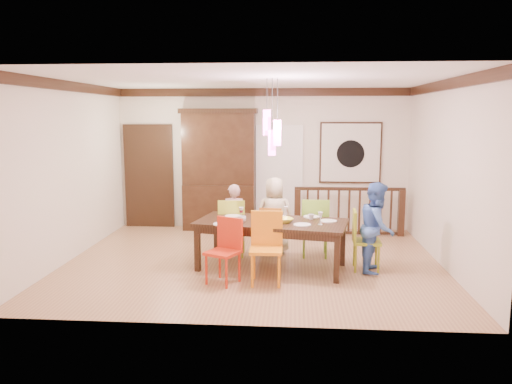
# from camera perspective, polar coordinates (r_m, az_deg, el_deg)

# --- Properties ---
(floor) EXTENTS (6.00, 6.00, 0.00)m
(floor) POSITION_cam_1_polar(r_m,az_deg,el_deg) (8.20, -0.36, -7.95)
(floor) COLOR #A06F4D
(floor) RESTS_ON ground
(ceiling) EXTENTS (6.00, 6.00, 0.00)m
(ceiling) POSITION_cam_1_polar(r_m,az_deg,el_deg) (7.87, -0.38, 12.72)
(ceiling) COLOR white
(ceiling) RESTS_ON wall_back
(wall_back) EXTENTS (6.00, 0.00, 6.00)m
(wall_back) POSITION_cam_1_polar(r_m,az_deg,el_deg) (10.38, 0.75, 3.75)
(wall_back) COLOR silver
(wall_back) RESTS_ON floor
(wall_left) EXTENTS (0.00, 5.00, 5.00)m
(wall_left) POSITION_cam_1_polar(r_m,az_deg,el_deg) (8.68, -20.55, 2.20)
(wall_left) COLOR silver
(wall_left) RESTS_ON floor
(wall_right) EXTENTS (0.00, 5.00, 5.00)m
(wall_right) POSITION_cam_1_polar(r_m,az_deg,el_deg) (8.22, 20.97, 1.85)
(wall_right) COLOR silver
(wall_right) RESTS_ON floor
(crown_molding) EXTENTS (6.00, 5.00, 0.16)m
(crown_molding) POSITION_cam_1_polar(r_m,az_deg,el_deg) (7.86, -0.38, 12.14)
(crown_molding) COLOR black
(crown_molding) RESTS_ON wall_back
(panel_door) EXTENTS (1.04, 0.07, 2.24)m
(panel_door) POSITION_cam_1_polar(r_m,az_deg,el_deg) (10.79, -12.10, 1.61)
(panel_door) COLOR black
(panel_door) RESTS_ON wall_back
(white_doorway) EXTENTS (0.97, 0.05, 2.22)m
(white_doorway) POSITION_cam_1_polar(r_m,az_deg,el_deg) (10.38, 2.67, 1.52)
(white_doorway) COLOR silver
(white_doorway) RESTS_ON wall_back
(painting) EXTENTS (1.25, 0.06, 1.25)m
(painting) POSITION_cam_1_polar(r_m,az_deg,el_deg) (10.38, 10.74, 4.43)
(painting) COLOR black
(painting) RESTS_ON wall_back
(pendant_cluster) EXTENTS (0.27, 0.21, 1.14)m
(pendant_cluster) POSITION_cam_1_polar(r_m,az_deg,el_deg) (7.51, 1.84, 6.84)
(pendant_cluster) COLOR #F048B7
(pendant_cluster) RESTS_ON ceiling
(dining_table) EXTENTS (2.42, 1.44, 0.75)m
(dining_table) POSITION_cam_1_polar(r_m,az_deg,el_deg) (7.69, 1.79, -3.89)
(dining_table) COLOR black
(dining_table) RESTS_ON floor
(chair_far_left) EXTENTS (0.46, 0.46, 0.98)m
(chair_far_left) POSITION_cam_1_polar(r_m,az_deg,el_deg) (8.43, -2.72, -3.56)
(chair_far_left) COLOR #B2C534
(chair_far_left) RESTS_ON floor
(chair_far_mid) EXTENTS (0.40, 0.40, 0.83)m
(chair_far_mid) POSITION_cam_1_polar(r_m,az_deg,el_deg) (8.52, 1.77, -3.99)
(chair_far_mid) COLOR #B96519
(chair_far_mid) RESTS_ON floor
(chair_far_right) EXTENTS (0.46, 0.46, 0.99)m
(chair_far_right) POSITION_cam_1_polar(r_m,az_deg,el_deg) (8.44, 6.76, -3.52)
(chair_far_right) COLOR #73A82D
(chair_far_right) RESTS_ON floor
(chair_near_left) EXTENTS (0.55, 0.55, 0.92)m
(chair_near_left) POSITION_cam_1_polar(r_m,az_deg,el_deg) (7.06, -3.82, -6.29)
(chair_near_left) COLOR red
(chair_near_left) RESTS_ON floor
(chair_near_mid) EXTENTS (0.46, 0.46, 1.01)m
(chair_near_mid) POSITION_cam_1_polar(r_m,az_deg,el_deg) (7.02, 1.17, -5.94)
(chair_near_mid) COLOR orange
(chair_near_mid) RESTS_ON floor
(chair_end_right) EXTENTS (0.44, 0.44, 0.93)m
(chair_end_right) POSITION_cam_1_polar(r_m,az_deg,el_deg) (7.82, 12.54, -4.97)
(chair_end_right) COLOR #8E9F1C
(chair_end_right) RESTS_ON floor
(china_hutch) EXTENTS (1.58, 0.46, 2.49)m
(china_hutch) POSITION_cam_1_polar(r_m,az_deg,el_deg) (10.29, -4.23, 2.56)
(china_hutch) COLOR black
(china_hutch) RESTS_ON floor
(balustrade) EXTENTS (2.16, 0.12, 0.96)m
(balustrade) POSITION_cam_1_polar(r_m,az_deg,el_deg) (10.01, 10.59, -2.08)
(balustrade) COLOR black
(balustrade) RESTS_ON floor
(person_far_left) EXTENTS (0.46, 0.31, 1.20)m
(person_far_left) POSITION_cam_1_polar(r_m,az_deg,el_deg) (8.57, -2.54, -3.07)
(person_far_left) COLOR beige
(person_far_left) RESTS_ON floor
(person_far_mid) EXTENTS (0.66, 0.45, 1.32)m
(person_far_mid) POSITION_cam_1_polar(r_m,az_deg,el_deg) (8.56, 2.14, -2.67)
(person_far_mid) COLOR beige
(person_far_mid) RESTS_ON floor
(person_end_right) EXTENTS (0.67, 0.78, 1.37)m
(person_end_right) POSITION_cam_1_polar(r_m,az_deg,el_deg) (7.76, 13.69, -3.93)
(person_end_right) COLOR #456FC1
(person_end_right) RESTS_ON floor
(serving_bowl) EXTENTS (0.37, 0.37, 0.07)m
(serving_bowl) POSITION_cam_1_polar(r_m,az_deg,el_deg) (7.57, 3.16, -3.24)
(serving_bowl) COLOR #EEEE43
(serving_bowl) RESTS_ON dining_table
(small_bowl) EXTENTS (0.24, 0.24, 0.06)m
(small_bowl) POSITION_cam_1_polar(r_m,az_deg,el_deg) (7.65, 0.62, -3.12)
(small_bowl) COLOR white
(small_bowl) RESTS_ON dining_table
(cup_left) EXTENTS (0.12, 0.12, 0.10)m
(cup_left) POSITION_cam_1_polar(r_m,az_deg,el_deg) (7.57, -1.62, -3.13)
(cup_left) COLOR silver
(cup_left) RESTS_ON dining_table
(cup_right) EXTENTS (0.11, 0.11, 0.08)m
(cup_right) POSITION_cam_1_polar(r_m,az_deg,el_deg) (7.82, 6.34, -2.84)
(cup_right) COLOR silver
(cup_right) RESTS_ON dining_table
(plate_far_left) EXTENTS (0.26, 0.26, 0.01)m
(plate_far_left) POSITION_cam_1_polar(r_m,az_deg,el_deg) (8.01, -2.64, -2.76)
(plate_far_left) COLOR white
(plate_far_left) RESTS_ON dining_table
(plate_far_mid) EXTENTS (0.26, 0.26, 0.01)m
(plate_far_mid) POSITION_cam_1_polar(r_m,az_deg,el_deg) (7.99, 2.37, -2.79)
(plate_far_mid) COLOR white
(plate_far_mid) RESTS_ON dining_table
(plate_far_right) EXTENTS (0.26, 0.26, 0.01)m
(plate_far_right) POSITION_cam_1_polar(r_m,az_deg,el_deg) (8.01, 6.37, -2.82)
(plate_far_right) COLOR white
(plate_far_right) RESTS_ON dining_table
(plate_near_left) EXTENTS (0.26, 0.26, 0.01)m
(plate_near_left) POSITION_cam_1_polar(r_m,az_deg,el_deg) (7.44, -3.94, -3.68)
(plate_near_left) COLOR white
(plate_near_left) RESTS_ON dining_table
(plate_near_mid) EXTENTS (0.26, 0.26, 0.01)m
(plate_near_mid) POSITION_cam_1_polar(r_m,az_deg,el_deg) (7.41, 5.33, -3.75)
(plate_near_mid) COLOR white
(plate_near_mid) RESTS_ON dining_table
(plate_end_right) EXTENTS (0.26, 0.26, 0.01)m
(plate_end_right) POSITION_cam_1_polar(r_m,az_deg,el_deg) (7.72, 8.29, -3.29)
(plate_end_right) COLOR white
(plate_end_right) RESTS_ON dining_table
(wine_glass_a) EXTENTS (0.08, 0.08, 0.19)m
(wine_glass_a) POSITION_cam_1_polar(r_m,az_deg,el_deg) (7.79, -1.70, -2.44)
(wine_glass_a) COLOR #590C19
(wine_glass_a) RESTS_ON dining_table
(wine_glass_b) EXTENTS (0.08, 0.08, 0.19)m
(wine_glass_b) POSITION_cam_1_polar(r_m,az_deg,el_deg) (7.88, 3.42, -2.32)
(wine_glass_b) COLOR silver
(wine_glass_b) RESTS_ON dining_table
(wine_glass_c) EXTENTS (0.08, 0.08, 0.19)m
(wine_glass_c) POSITION_cam_1_polar(r_m,az_deg,el_deg) (7.38, 0.30, -3.06)
(wine_glass_c) COLOR #590C19
(wine_glass_c) RESTS_ON dining_table
(wine_glass_d) EXTENTS (0.08, 0.08, 0.19)m
(wine_glass_d) POSITION_cam_1_polar(r_m,az_deg,el_deg) (7.46, 7.36, -3.00)
(wine_glass_d) COLOR silver
(wine_glass_d) RESTS_ON dining_table
(napkin) EXTENTS (0.18, 0.14, 0.01)m
(napkin) POSITION_cam_1_polar(r_m,az_deg,el_deg) (7.32, 0.84, -3.85)
(napkin) COLOR #D83359
(napkin) RESTS_ON dining_table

